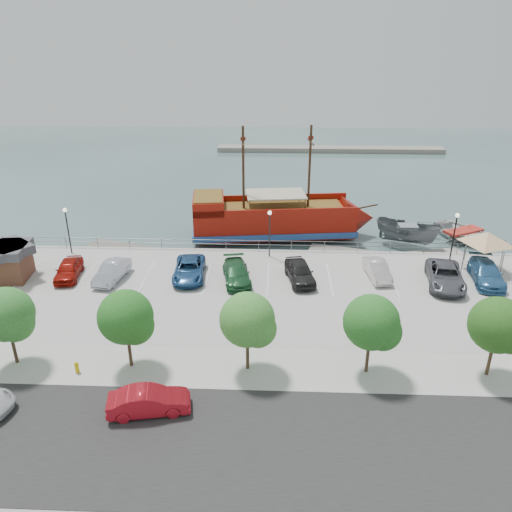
{
  "coord_description": "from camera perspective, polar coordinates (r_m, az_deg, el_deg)",
  "views": [
    {
      "loc": [
        0.51,
        -34.34,
        18.24
      ],
      "look_at": [
        -1.0,
        2.0,
        2.0
      ],
      "focal_mm": 35.0,
      "sensor_mm": 36.0,
      "label": 1
    }
  ],
  "objects": [
    {
      "name": "ground",
      "position": [
        39.37,
        1.34,
        -5.2
      ],
      "size": [
        160.0,
        160.0,
        0.0
      ],
      "primitive_type": "plane",
      "color": "#334C4C"
    },
    {
      "name": "street",
      "position": [
        25.87,
        0.6,
        -20.76
      ],
      "size": [
        100.0,
        8.0,
        0.04
      ],
      "primitive_type": "cube",
      "color": "#252324",
      "rests_on": "land_slab"
    },
    {
      "name": "sidewalk",
      "position": [
        30.41,
        0.97,
        -12.76
      ],
      "size": [
        100.0,
        4.0,
        0.05
      ],
      "primitive_type": "cube",
      "color": "#B3B3AD",
      "rests_on": "land_slab"
    },
    {
      "name": "seawall_railing",
      "position": [
        45.72,
        1.55,
        1.25
      ],
      "size": [
        50.0,
        0.06,
        1.0
      ],
      "color": "#5B5F61",
      "rests_on": "land_slab"
    },
    {
      "name": "far_shore",
      "position": [
        91.8,
        8.45,
        11.97
      ],
      "size": [
        40.0,
        3.0,
        0.8
      ],
      "primitive_type": "cube",
      "color": "gray",
      "rests_on": "ground"
    },
    {
      "name": "pirate_ship",
      "position": [
        50.92,
        3.51,
        4.21
      ],
      "size": [
        19.05,
        7.26,
        11.88
      ],
      "rotation": [
        0.0,
        0.0,
        0.12
      ],
      "color": "maroon",
      "rests_on": "ground"
    },
    {
      "name": "patrol_boat",
      "position": [
        51.08,
        16.86,
        2.33
      ],
      "size": [
        6.68,
        5.17,
        2.45
      ],
      "primitive_type": "imported",
      "rotation": [
        0.0,
        0.0,
        1.06
      ],
      "color": "slate",
      "rests_on": "ground"
    },
    {
      "name": "speedboat",
      "position": [
        54.59,
        22.57,
        2.27
      ],
      "size": [
        7.17,
        7.92,
        1.35
      ],
      "primitive_type": "imported",
      "rotation": [
        0.0,
        0.0,
        0.49
      ],
      "color": "silver",
      "rests_on": "ground"
    },
    {
      "name": "dock_west",
      "position": [
        49.66,
        -14.71,
        0.71
      ],
      "size": [
        7.98,
        4.55,
        0.44
      ],
      "primitive_type": "cube",
      "rotation": [
        0.0,
        0.0,
        -0.33
      ],
      "color": "#69645C",
      "rests_on": "ground"
    },
    {
      "name": "dock_mid",
      "position": [
        48.01,
        10.33,
        0.28
      ],
      "size": [
        7.38,
        3.93,
        0.41
      ],
      "primitive_type": "cube",
      "rotation": [
        0.0,
        0.0,
        -0.28
      ],
      "color": "slate",
      "rests_on": "ground"
    },
    {
      "name": "dock_east",
      "position": [
        49.76,
        19.38,
        0.09
      ],
      "size": [
        6.44,
        3.37,
        0.35
      ],
      "primitive_type": "cube",
      "rotation": [
        0.0,
        0.0,
        0.27
      ],
      "color": "gray",
      "rests_on": "ground"
    },
    {
      "name": "shed",
      "position": [
        44.8,
        -26.6,
        -0.53
      ],
      "size": [
        3.85,
        3.85,
        2.87
      ],
      "rotation": [
        0.0,
        0.0,
        0.11
      ],
      "color": "brown",
      "rests_on": "land_slab"
    },
    {
      "name": "canopy_tent",
      "position": [
        45.04,
        25.0,
        2.49
      ],
      "size": [
        6.17,
        6.17,
        3.9
      ],
      "rotation": [
        0.0,
        0.0,
        -0.41
      ],
      "color": "slate",
      "rests_on": "land_slab"
    },
    {
      "name": "street_sedan",
      "position": [
        27.67,
        -12.13,
        -15.92
      ],
      "size": [
        4.49,
        2.28,
        1.41
      ],
      "primitive_type": "imported",
      "rotation": [
        0.0,
        0.0,
        1.76
      ],
      "color": "red",
      "rests_on": "street"
    },
    {
      "name": "fire_hydrant",
      "position": [
        31.7,
        -19.8,
        -11.84
      ],
      "size": [
        0.26,
        0.26,
        0.74
      ],
      "rotation": [
        0.0,
        0.0,
        -0.22
      ],
      "color": "#C29F04",
      "rests_on": "sidewalk"
    },
    {
      "name": "lamp_post_left",
      "position": [
        47.38,
        -20.81,
        3.61
      ],
      "size": [
        0.36,
        0.36,
        4.28
      ],
      "color": "black",
      "rests_on": "land_slab"
    },
    {
      "name": "lamp_post_mid",
      "position": [
        43.62,
        1.56,
        3.52
      ],
      "size": [
        0.36,
        0.36,
        4.28
      ],
      "color": "black",
      "rests_on": "land_slab"
    },
    {
      "name": "lamp_post_right",
      "position": [
        46.28,
        21.81,
        2.98
      ],
      "size": [
        0.36,
        0.36,
        4.28
      ],
      "color": "black",
      "rests_on": "land_slab"
    },
    {
      "name": "tree_b",
      "position": [
        32.38,
        -26.46,
        -6.21
      ],
      "size": [
        3.3,
        3.2,
        5.0
      ],
      "color": "#473321",
      "rests_on": "sidewalk"
    },
    {
      "name": "tree_c",
      "position": [
        29.7,
        -14.43,
        -7.0
      ],
      "size": [
        3.3,
        3.2,
        5.0
      ],
      "color": "#473321",
      "rests_on": "sidewalk"
    },
    {
      "name": "tree_d",
      "position": [
        28.53,
        -0.72,
        -7.53
      ],
      "size": [
        3.3,
        3.2,
        5.0
      ],
      "color": "#473321",
      "rests_on": "sidewalk"
    },
    {
      "name": "tree_e",
      "position": [
        29.05,
        13.33,
        -7.63
      ],
      "size": [
        3.3,
        3.2,
        5.0
      ],
      "color": "#473321",
      "rests_on": "sidewalk"
    },
    {
      "name": "tree_f",
      "position": [
        31.18,
        26.16,
        -7.32
      ],
      "size": [
        3.3,
        3.2,
        5.0
      ],
      "color": "#473321",
      "rests_on": "sidewalk"
    },
    {
      "name": "parked_car_a",
      "position": [
        43.33,
        -20.63,
        -1.42
      ],
      "size": [
        2.29,
        4.49,
        1.46
      ],
      "primitive_type": "imported",
      "rotation": [
        0.0,
        0.0,
        0.13
      ],
      "color": "maroon",
      "rests_on": "land_slab"
    },
    {
      "name": "parked_car_b",
      "position": [
        41.81,
        -16.15,
        -1.73
      ],
      "size": [
        2.18,
        4.59,
        1.45
      ],
      "primitive_type": "imported",
      "rotation": [
        0.0,
        0.0,
        -0.15
      ],
      "color": "#A3A7B6",
      "rests_on": "land_slab"
    },
    {
      "name": "parked_car_c",
      "position": [
        40.91,
        -7.64,
        -1.52
      ],
      "size": [
        2.79,
        5.37,
        1.45
      ],
      "primitive_type": "imported",
      "rotation": [
        0.0,
        0.0,
        0.08
      ],
      "color": "navy",
      "rests_on": "land_slab"
    },
    {
      "name": "parked_car_d",
      "position": [
        39.98,
        -2.24,
        -1.96
      ],
      "size": [
        2.87,
        5.22,
        1.43
      ],
      "primitive_type": "imported",
      "rotation": [
        0.0,
        0.0,
        0.18
      ],
      "color": "#21572F",
      "rests_on": "land_slab"
    },
    {
      "name": "parked_car_e",
      "position": [
        40.12,
        5.04,
        -1.8
      ],
      "size": [
        2.75,
        5.01,
        1.61
      ],
      "primitive_type": "imported",
      "rotation": [
        0.0,
        0.0,
        0.19
      ],
      "color": "black",
      "rests_on": "land_slab"
    },
    {
      "name": "parked_car_f",
      "position": [
        41.76,
        13.71,
        -1.54
      ],
      "size": [
        1.88,
        4.27,
        1.36
      ],
      "primitive_type": "imported",
      "rotation": [
        0.0,
        0.0,
        0.11
      ],
      "color": "silver",
      "rests_on": "land_slab"
    },
    {
      "name": "parked_car_g",
      "position": [
        42.06,
        20.83,
        -2.14
      ],
      "size": [
        3.53,
        6.05,
        1.58
      ],
      "primitive_type": "imported",
      "rotation": [
        0.0,
        0.0,
        -0.16
      ],
      "color": "#55565E",
      "rests_on": "land_slab"
    },
    {
      "name": "parked_car_h",
      "position": [
        43.88,
        24.85,
        -1.79
      ],
      "size": [
        2.76,
        5.49,
        1.53
      ],
      "primitive_type": "imported",
      "rotation": [
        0.0,
        0.0,
        -0.12
      ],
      "color": "#306291",
      "rests_on": "land_slab"
    }
  ]
}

